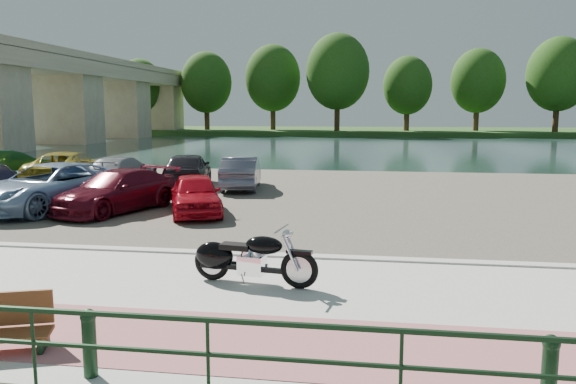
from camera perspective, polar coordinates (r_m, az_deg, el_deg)
name	(u,v)px	position (r m, az deg, el deg)	size (l,w,h in m)	color
ground	(274,290)	(10.07, -1.44, -9.97)	(200.00, 200.00, 0.00)	#595447
promenade	(263,307)	(9.12, -2.55, -11.60)	(60.00, 6.00, 0.10)	beige
pink_path	(241,342)	(7.74, -4.77, -14.92)	(60.00, 2.00, 0.01)	#A85F63
kerb	(290,258)	(11.94, 0.24, -6.69)	(60.00, 0.30, 0.14)	beige
parking_lot	(326,197)	(20.72, 3.85, -0.47)	(60.00, 18.00, 0.04)	#474239
river	(353,147)	(49.54, 6.64, 4.53)	(120.00, 40.00, 0.00)	#1B302E
far_bank	(361,131)	(81.48, 7.43, 6.15)	(120.00, 24.00, 0.60)	#254318
bridge	(59,86)	(58.57, -22.23, 9.94)	(7.00, 56.00, 8.55)	tan
railing	(208,338)	(6.14, -8.17, -14.43)	(24.04, 0.05, 0.90)	black
bollards	(76,339)	(7.11, -20.76, -13.79)	(10.68, 0.18, 0.81)	black
far_trees	(395,77)	(75.38, 10.81, 11.38)	(70.25, 10.68, 12.52)	#3C2915
motorcycle	(243,258)	(10.05, -4.58, -6.68)	(2.32, 0.80, 1.05)	black
car_2	(50,187)	(19.24, -23.00, 0.49)	(2.44, 5.29, 1.47)	#819DBD
car_3	(117,191)	(18.23, -17.00, 0.11)	(1.81, 4.45, 1.29)	#550C1A
car_4	(195,194)	(17.23, -9.38, -0.20)	(1.45, 3.59, 1.22)	#B00B1A
car_5	(5,167)	(26.56, -26.81, 2.25)	(1.58, 4.54, 1.49)	#0F3819
car_6	(67,168)	(25.66, -21.55, 2.29)	(2.35, 5.09, 1.41)	#A08E25
car_7	(121,172)	(24.09, -16.60, 2.01)	(1.79, 4.40, 1.28)	gray
car_8	(188,169)	(23.57, -10.16, 2.28)	(1.69, 4.21, 1.43)	black
car_9	(241,173)	(22.61, -4.79, 1.96)	(1.37, 3.94, 1.30)	#575768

